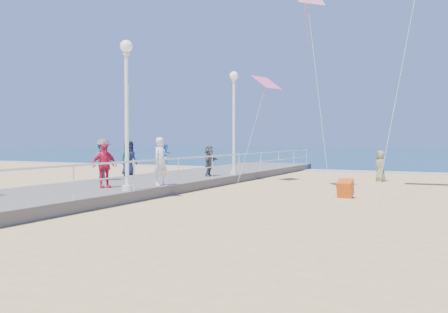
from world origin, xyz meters
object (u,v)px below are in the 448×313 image
at_px(beach_walker_c, 381,166).
at_px(box_kite, 345,190).
at_px(lamp_post_mid, 127,99).
at_px(spectator_3, 104,165).
at_px(woman_holding_toddler, 161,161).
at_px(spectator_2, 103,160).
at_px(toddler_held, 166,154).
at_px(spectator_4, 129,158).
at_px(spectator_5, 209,161).
at_px(lamp_post_far, 234,111).

bearing_deg(beach_walker_c, box_kite, -27.08).
bearing_deg(lamp_post_mid, spectator_3, 160.62).
height_order(woman_holding_toddler, spectator_2, woman_holding_toddler).
bearing_deg(spectator_2, toddler_held, -93.33).
height_order(spectator_4, box_kite, spectator_4).
bearing_deg(lamp_post_mid, toddler_held, 87.62).
bearing_deg(spectator_2, spectator_5, -27.26).
relative_size(lamp_post_mid, spectator_5, 3.52).
relative_size(toddler_held, box_kite, 1.33).
relative_size(woman_holding_toddler, spectator_5, 1.26).
distance_m(spectator_5, beach_walker_c, 9.16).
xyz_separation_m(spectator_5, box_kite, (7.35, -2.86, -0.86)).
bearing_deg(spectator_2, spectator_3, -130.90).
bearing_deg(spectator_3, beach_walker_c, -3.56).
bearing_deg(spectator_3, toddler_held, -9.27).
relative_size(lamp_post_far, woman_holding_toddler, 2.79).
distance_m(toddler_held, spectator_2, 3.96).
distance_m(beach_walker_c, box_kite, 8.28).
bearing_deg(spectator_4, toddler_held, -112.42).
relative_size(spectator_5, box_kite, 2.52).
relative_size(spectator_4, spectator_5, 1.18).
bearing_deg(lamp_post_far, beach_walker_c, 30.08).
xyz_separation_m(spectator_2, spectator_5, (3.11, 4.25, -0.16)).
height_order(spectator_3, spectator_5, spectator_3).
relative_size(spectator_3, spectator_4, 0.95).
relative_size(lamp_post_far, beach_walker_c, 3.26).
xyz_separation_m(beach_walker_c, box_kite, (-0.05, -8.26, -0.52)).
relative_size(woman_holding_toddler, beach_walker_c, 1.17).
relative_size(lamp_post_far, spectator_3, 3.13).
xyz_separation_m(spectator_3, box_kite, (8.14, 4.13, -0.95)).
height_order(lamp_post_mid, beach_walker_c, lamp_post_mid).
bearing_deg(box_kite, spectator_5, 158.34).
relative_size(woman_holding_toddler, box_kite, 3.18).
height_order(woman_holding_toddler, box_kite, woman_holding_toddler).
height_order(spectator_5, box_kite, spectator_5).
xyz_separation_m(lamp_post_mid, beach_walker_c, (6.74, 12.90, -2.84)).
xyz_separation_m(lamp_post_mid, spectator_5, (-0.65, 7.50, -2.51)).
distance_m(spectator_2, spectator_3, 3.58).
xyz_separation_m(toddler_held, spectator_5, (-0.75, 5.09, -0.49)).
bearing_deg(lamp_post_far, spectator_5, -113.50).
xyz_separation_m(toddler_held, box_kite, (6.59, 2.23, -1.35)).
distance_m(lamp_post_far, woman_holding_toddler, 7.12).
height_order(lamp_post_far, box_kite, lamp_post_far).
relative_size(spectator_3, box_kite, 2.83).
distance_m(woman_holding_toddler, spectator_3, 2.24).
bearing_deg(box_kite, spectator_4, 173.78).
bearing_deg(spectator_2, woman_holding_toddler, -95.99).
relative_size(spectator_3, beach_walker_c, 1.04).
xyz_separation_m(woman_holding_toddler, box_kite, (6.74, 2.38, -1.05)).
xyz_separation_m(spectator_2, beach_walker_c, (10.50, 9.66, -0.50)).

